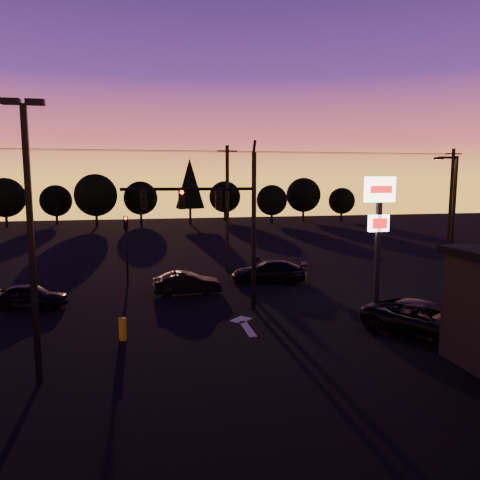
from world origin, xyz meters
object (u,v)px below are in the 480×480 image
object	(u,v)px
car_left	(30,296)
car_right	(269,272)
traffic_signal_mast	(223,215)
suv_parked	(426,320)
parking_lot_light	(30,225)
streetlight	(452,217)
bollard	(123,329)
secondary_signal	(126,239)
car_mid	(187,283)
pylon_sign	(379,217)

from	to	relation	value
car_left	car_right	distance (m)	14.18
traffic_signal_mast	suv_parked	world-z (taller)	traffic_signal_mast
parking_lot_light	suv_parked	size ratio (longest dim) A/B	1.72
traffic_signal_mast	suv_parked	bearing A→B (deg)	-35.77
suv_parked	streetlight	bearing A→B (deg)	17.22
car_left	bollard	bearing A→B (deg)	-128.58
traffic_signal_mast	secondary_signal	size ratio (longest dim) A/B	1.97
traffic_signal_mast	suv_parked	xyz separation A→B (m)	(7.78, -5.60, -4.20)
traffic_signal_mast	car_mid	world-z (taller)	traffic_signal_mast
car_left	car_mid	world-z (taller)	car_mid
car_left	traffic_signal_mast	bearing A→B (deg)	-93.07
car_right	suv_parked	size ratio (longest dim) A/B	0.91
traffic_signal_mast	car_mid	distance (m)	6.01
suv_parked	traffic_signal_mast	bearing A→B (deg)	112.69
car_left	pylon_sign	bearing A→B (deg)	-94.82
streetlight	suv_parked	bearing A→B (deg)	-131.24
bollard	car_mid	bearing A→B (deg)	64.81
pylon_sign	car_right	distance (m)	9.92
car_right	pylon_sign	bearing A→B (deg)	36.04
suv_parked	car_mid	bearing A→B (deg)	102.40
bollard	car_mid	world-z (taller)	car_mid
bollard	car_right	world-z (taller)	car_right
car_right	car_mid	bearing A→B (deg)	-53.49
bollard	suv_parked	distance (m)	12.83
car_left	car_mid	bearing A→B (deg)	-68.83
pylon_sign	car_mid	xyz separation A→B (m)	(-8.53, 6.45, -4.27)
car_right	suv_parked	bearing A→B (deg)	34.14
bollard	streetlight	bearing A→B (deg)	14.31
traffic_signal_mast	car_mid	xyz separation A→B (m)	(-1.43, 3.95, -4.29)
secondary_signal	parking_lot_light	bearing A→B (deg)	-99.79
car_left	parking_lot_light	bearing A→B (deg)	-154.41
pylon_sign	car_mid	bearing A→B (deg)	142.92
streetlight	suv_parked	size ratio (longest dim) A/B	1.51
car_mid	traffic_signal_mast	bearing A→B (deg)	-161.61
car_right	suv_parked	xyz separation A→B (m)	(3.69, -11.57, 0.03)
streetlight	traffic_signal_mast	bearing A→B (deg)	-173.86
secondary_signal	bollard	xyz separation A→B (m)	(0.06, -10.79, -2.39)
pylon_sign	traffic_signal_mast	bearing A→B (deg)	160.64
streetlight	car_mid	world-z (taller)	streetlight
car_mid	bollard	bearing A→B (deg)	153.31
bollard	secondary_signal	bearing A→B (deg)	90.32
traffic_signal_mast	car_right	distance (m)	8.38
pylon_sign	suv_parked	bearing A→B (deg)	-77.70
traffic_signal_mast	bollard	size ratio (longest dim) A/B	9.04
pylon_sign	suv_parked	size ratio (longest dim) A/B	1.28
streetlight	suv_parked	distance (m)	10.15
bollard	suv_parked	size ratio (longest dim) A/B	0.18
bollard	car_right	xyz separation A→B (m)	(8.93, 9.27, 0.23)
streetlight	bollard	size ratio (longest dim) A/B	8.43
streetlight	secondary_signal	bearing A→B (deg)	162.44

